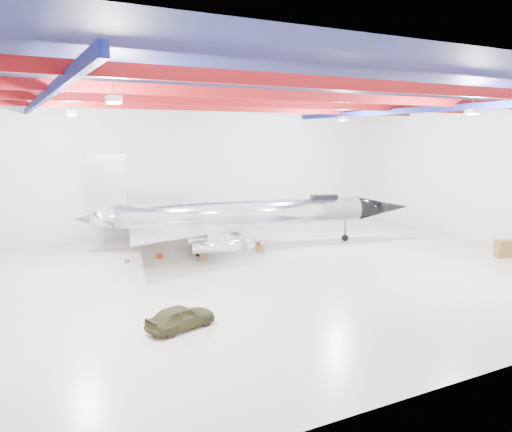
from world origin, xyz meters
TOP-DOWN VIEW (x-y plane):
  - floor at (0.00, 0.00)m, footprint 40.00×40.00m
  - wall_back at (0.00, 15.00)m, footprint 40.00×0.00m
  - wall_right at (20.00, 0.00)m, footprint 0.00×30.00m
  - ceiling at (0.00, 0.00)m, footprint 40.00×40.00m
  - ceiling_structure at (0.00, 0.00)m, footprint 39.50×29.50m
  - jet_aircraft at (2.00, 7.44)m, footprint 25.80×17.81m
  - jeep at (-7.57, -6.08)m, footprint 3.37×2.10m
  - desk at (16.67, -3.92)m, footprint 1.45×0.97m
  - toolbox_red at (-4.63, 6.93)m, footprint 0.52×0.48m
  - parts_bin at (2.50, 5.63)m, footprint 0.63×0.56m
  - crate_small at (-6.93, 6.66)m, footprint 0.35×0.29m
  - tool_chest at (3.02, 6.90)m, footprint 0.50×0.50m
  - oil_barrel at (-2.12, 5.07)m, footprint 0.65×0.59m
  - spares_box at (2.18, 7.53)m, footprint 0.44×0.44m

SIDE VIEW (x-z plane):
  - floor at x=0.00m, z-range 0.00..0.00m
  - crate_small at x=-6.93m, z-range 0.00..0.23m
  - toolbox_red at x=-4.63m, z-range 0.00..0.29m
  - tool_chest at x=3.02m, z-range 0.00..0.35m
  - parts_bin at x=2.50m, z-range 0.00..0.37m
  - oil_barrel at x=-2.12m, z-range 0.00..0.38m
  - spares_box at x=2.18m, z-range 0.00..0.38m
  - jeep at x=-7.57m, z-range 0.00..1.07m
  - desk at x=16.67m, z-range 0.00..1.22m
  - jet_aircraft at x=2.00m, z-range -1.22..5.89m
  - wall_back at x=0.00m, z-range -14.50..25.50m
  - wall_right at x=20.00m, z-range -9.50..20.50m
  - ceiling_structure at x=0.00m, z-range 9.79..10.86m
  - ceiling at x=0.00m, z-range 11.00..11.00m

